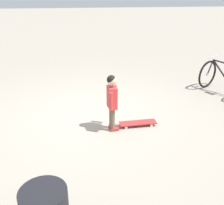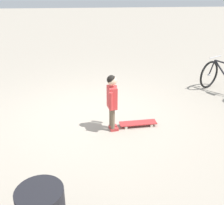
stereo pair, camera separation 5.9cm
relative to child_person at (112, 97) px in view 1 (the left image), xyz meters
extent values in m
plane|color=#9E9384|center=(0.57, 0.33, -0.66)|extent=(50.00, 50.00, 0.00)
cylinder|color=brown|center=(0.05, 0.01, -0.42)|extent=(0.08, 0.08, 0.42)
cube|color=#B73333|center=(0.06, -0.02, -0.63)|extent=(0.10, 0.16, 0.05)
cylinder|color=brown|center=(-0.05, -0.01, -0.42)|extent=(0.08, 0.08, 0.42)
cube|color=#B73333|center=(-0.05, -0.04, -0.63)|extent=(0.10, 0.16, 0.05)
cube|color=#D13838|center=(0.00, 0.00, -0.01)|extent=(0.26, 0.18, 0.40)
cylinder|color=#D13838|center=(0.17, -0.07, -0.01)|extent=(0.06, 0.06, 0.32)
cylinder|color=#D13838|center=(-0.16, 0.04, -0.01)|extent=(0.06, 0.06, 0.32)
sphere|color=beige|center=(0.00, 0.00, 0.31)|extent=(0.17, 0.17, 0.17)
sphere|color=black|center=(0.00, 0.01, 0.32)|extent=(0.16, 0.16, 0.16)
cube|color=#B22D2D|center=(0.08, -0.50, -0.59)|extent=(0.24, 0.72, 0.02)
cube|color=#B7B7BC|center=(0.10, -0.75, -0.61)|extent=(0.11, 0.04, 0.02)
cube|color=#B7B7BC|center=(0.06, -0.26, -0.61)|extent=(0.11, 0.04, 0.02)
cylinder|color=beige|center=(0.17, -0.75, -0.63)|extent=(0.03, 0.06, 0.06)
cylinder|color=beige|center=(0.02, -0.76, -0.63)|extent=(0.03, 0.06, 0.06)
cylinder|color=beige|center=(0.14, -0.25, -0.63)|extent=(0.03, 0.06, 0.06)
cylinder|color=beige|center=(-0.01, -0.26, -0.63)|extent=(0.03, 0.06, 0.06)
torus|color=black|center=(1.89, -2.67, -0.30)|extent=(0.41, 0.63, 0.71)
cylinder|color=#B7B7BC|center=(1.89, -2.67, -0.30)|extent=(0.08, 0.08, 0.06)
cylinder|color=black|center=(1.60, -2.85, -0.13)|extent=(0.46, 0.30, 0.48)
cylinder|color=black|center=(1.56, -2.87, 0.09)|extent=(0.53, 0.34, 0.06)
cylinder|color=black|center=(1.85, -2.69, -0.10)|extent=(0.13, 0.09, 0.41)
cylinder|color=#B7B7BC|center=(1.81, -2.72, 0.18)|extent=(0.26, 0.41, 0.02)
camera|label=1|loc=(-4.28, 0.48, 1.86)|focal=42.63mm
camera|label=2|loc=(-4.29, 0.42, 1.86)|focal=42.63mm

